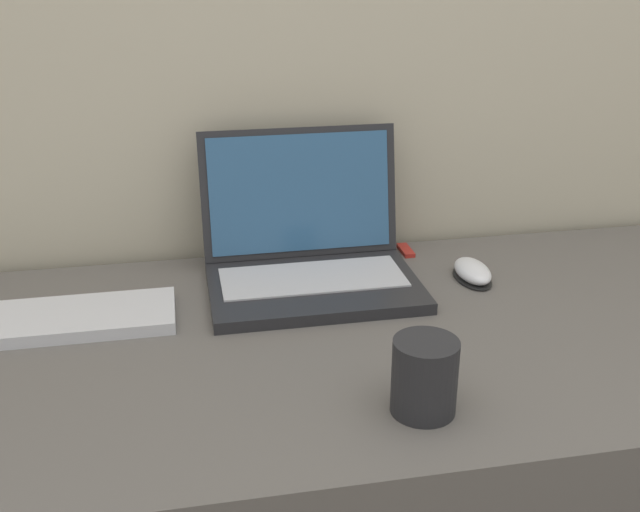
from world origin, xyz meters
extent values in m
cube|color=#232326|center=(-0.05, 0.49, 0.75)|extent=(0.36, 0.24, 0.02)
cube|color=#B7B7BC|center=(-0.05, 0.51, 0.76)|extent=(0.31, 0.13, 0.00)
cube|color=#232326|center=(-0.05, 0.63, 0.88)|extent=(0.36, 0.06, 0.23)
cube|color=#2D567F|center=(-0.05, 0.63, 0.88)|extent=(0.33, 0.05, 0.21)
cylinder|color=#232326|center=(0.02, 0.12, 0.79)|extent=(0.08, 0.08, 0.10)
cylinder|color=black|center=(0.02, 0.12, 0.84)|extent=(0.07, 0.07, 0.01)
ellipsoid|color=black|center=(0.24, 0.49, 0.74)|extent=(0.06, 0.11, 0.01)
ellipsoid|color=silver|center=(0.24, 0.49, 0.76)|extent=(0.06, 0.10, 0.03)
cube|color=silver|center=(-0.50, 0.45, 0.75)|extent=(0.44, 0.13, 0.02)
cube|color=#B2261E|center=(0.16, 0.64, 0.75)|extent=(0.02, 0.06, 0.01)
camera|label=1|loc=(-0.26, -0.64, 1.29)|focal=42.00mm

